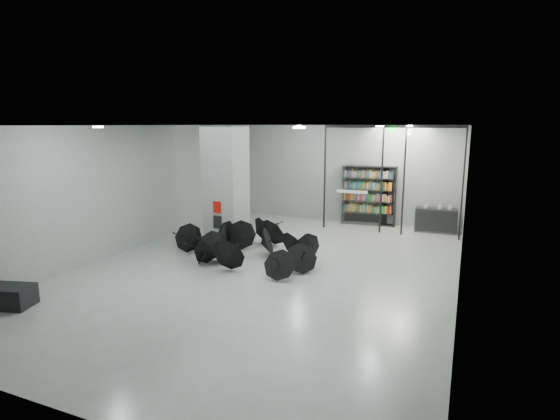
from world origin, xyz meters
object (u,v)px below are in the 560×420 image
at_px(shop_counter, 436,220).
at_px(bookshelf, 369,195).
at_px(column, 226,185).
at_px(umbrella_cluster, 243,249).

bearing_deg(shop_counter, bookshelf, 171.44).
bearing_deg(column, bookshelf, 50.68).
height_order(shop_counter, umbrella_cluster, umbrella_cluster).
xyz_separation_m(shop_counter, umbrella_cluster, (-5.17, -5.86, -0.16)).
xyz_separation_m(column, umbrella_cluster, (1.37, -1.42, -1.71)).
height_order(column, shop_counter, column).
relative_size(column, bookshelf, 1.67).
distance_m(column, bookshelf, 6.19).
distance_m(column, shop_counter, 8.05).
bearing_deg(umbrella_cluster, column, 133.97).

